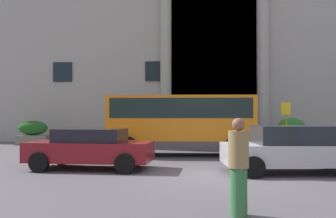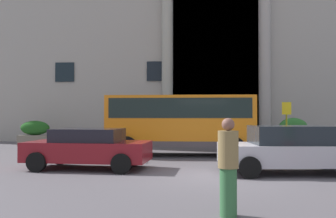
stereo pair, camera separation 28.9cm
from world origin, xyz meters
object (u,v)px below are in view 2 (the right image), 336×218
bus_stop_sign (287,121)px  hedge_planter_east (293,133)px  hedge_planter_entrance_left (35,133)px  pedestrian_woman_with_bag (228,167)px  parked_sedan_second (290,149)px  orange_minibus (180,120)px  motorcycle_near_kerb (108,150)px  hedge_planter_far_west (180,135)px  parked_coupe_end (88,148)px

bus_stop_sign → hedge_planter_east: 3.09m
hedge_planter_east → hedge_planter_entrance_left: hedge_planter_east is taller
bus_stop_sign → pedestrian_woman_with_bag: 12.12m
parked_sedan_second → pedestrian_woman_with_bag: 5.39m
orange_minibus → hedge_planter_east: bearing=36.8°
orange_minibus → hedge_planter_east: (6.09, 4.75, -0.79)m
pedestrian_woman_with_bag → bus_stop_sign: bearing=-46.6°
hedge_planter_entrance_left → motorcycle_near_kerb: hedge_planter_entrance_left is taller
orange_minibus → parked_sedan_second: orange_minibus is taller
hedge_planter_far_west → bus_stop_sign: bearing=-30.4°
orange_minibus → hedge_planter_far_west: size_ratio=4.39×
hedge_planter_far_west → motorcycle_near_kerb: (-2.40, -7.41, -0.18)m
pedestrian_woman_with_bag → motorcycle_near_kerb: bearing=0.3°
bus_stop_sign → pedestrian_woman_with_bag: bus_stop_sign is taller
hedge_planter_far_west → pedestrian_woman_with_bag: pedestrian_woman_with_bag is taller
hedge_planter_far_west → parked_sedan_second: parked_sedan_second is taller
orange_minibus → bus_stop_sign: (5.05, 1.93, -0.07)m
bus_stop_sign → parked_sedan_second: bearing=-102.8°
hedge_planter_far_west → parked_coupe_end: bearing=-105.4°
motorcycle_near_kerb → parked_sedan_second: bearing=-23.5°
orange_minibus → motorcycle_near_kerb: (-2.68, -2.37, -1.11)m
orange_minibus → parked_coupe_end: orange_minibus is taller
hedge_planter_east → hedge_planter_entrance_left: bearing=179.2°
parked_coupe_end → hedge_planter_far_west: bearing=77.9°
motorcycle_near_kerb → hedge_planter_entrance_left: bearing=127.4°
hedge_planter_east → pedestrian_woman_with_bag: 15.10m
hedge_planter_east → hedge_planter_far_west: bearing=177.3°
bus_stop_sign → parked_coupe_end: bearing=-141.8°
hedge_planter_entrance_left → hedge_planter_far_west: bearing=0.5°
parked_coupe_end → parked_sedan_second: 6.40m
hedge_planter_east → hedge_planter_entrance_left: (-15.02, 0.22, -0.09)m
bus_stop_sign → orange_minibus: bearing=-159.0°
pedestrian_woman_with_bag → hedge_planter_entrance_left: bearing=6.6°
bus_stop_sign → hedge_planter_entrance_left: bearing=167.7°
bus_stop_sign → hedge_planter_entrance_left: 14.32m
hedge_planter_far_west → pedestrian_woman_with_bag: size_ratio=0.84×
hedge_planter_entrance_left → parked_sedan_second: bearing=-37.7°
hedge_planter_entrance_left → pedestrian_woman_with_bag: 17.75m
orange_minibus → pedestrian_woman_with_bag: orange_minibus is taller
hedge_planter_far_west → parked_coupe_end: parked_coupe_end is taller
orange_minibus → parked_coupe_end: size_ratio=1.55×
motorcycle_near_kerb → parked_coupe_end: bearing=-98.2°
hedge_planter_entrance_left → parked_sedan_second: parked_sedan_second is taller
bus_stop_sign → motorcycle_near_kerb: 8.90m
hedge_planter_entrance_left → pedestrian_woman_with_bag: pedestrian_woman_with_bag is taller
hedge_planter_entrance_left → hedge_planter_east: bearing=-0.8°
parked_coupe_end → bus_stop_sign: bearing=41.5°
bus_stop_sign → motorcycle_near_kerb: bearing=-150.9°
parked_coupe_end → parked_sedan_second: size_ratio=0.94×
bus_stop_sign → hedge_planter_east: bus_stop_sign is taller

